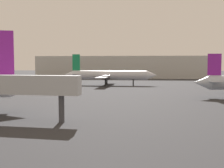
# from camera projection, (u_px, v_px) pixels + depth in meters

# --- Properties ---
(airplane_distant) EXTENTS (31.15, 25.11, 10.39)m
(airplane_distant) POSITION_uv_depth(u_px,v_px,m) (109.00, 75.00, 97.15)
(airplane_distant) COLOR silver
(airplane_distant) RESTS_ON ground_plane
(jet_bridge) EXTENTS (17.90, 3.73, 5.94)m
(jet_bridge) POSITION_uv_depth(u_px,v_px,m) (5.00, 85.00, 36.84)
(jet_bridge) COLOR #B2B7BC
(jet_bridge) RESTS_ON ground_plane
(terminal_building) EXTENTS (87.10, 21.95, 11.03)m
(terminal_building) POSITION_uv_depth(u_px,v_px,m) (123.00, 67.00, 151.86)
(terminal_building) COLOR #B7B7B2
(terminal_building) RESTS_ON ground_plane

